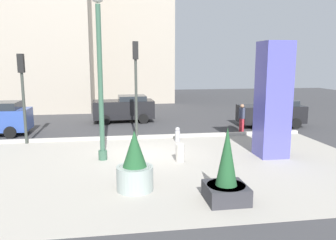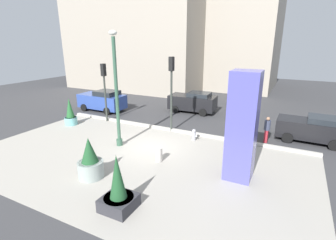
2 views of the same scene
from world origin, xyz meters
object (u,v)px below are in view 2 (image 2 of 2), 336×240
at_px(potted_plant_near_right, 118,191).
at_px(traffic_light_far_side, 104,83).
at_px(fire_hydrant, 194,135).
at_px(car_far_lane, 313,129).
at_px(potted_plant_curbside, 70,114).
at_px(concrete_bollard, 159,155).
at_px(pedestrian_by_curb, 267,128).
at_px(car_curb_east, 103,100).
at_px(art_pillar_blue, 242,127).
at_px(lamp_post, 117,93).
at_px(potted_plant_by_pillar, 90,162).
at_px(car_intersection, 193,102).
at_px(traffic_light_corner, 171,83).

bearing_deg(potted_plant_near_right, traffic_light_far_side, 132.07).
height_order(fire_hydrant, car_far_lane, car_far_lane).
bearing_deg(fire_hydrant, potted_plant_curbside, -172.52).
xyz_separation_m(concrete_bollard, pedestrian_by_curb, (4.64, 5.28, 0.53)).
bearing_deg(car_curb_east, art_pillar_blue, -25.34).
bearing_deg(pedestrian_by_curb, car_curb_east, 174.63).
relative_size(lamp_post, fire_hydrant, 8.75).
bearing_deg(art_pillar_blue, traffic_light_far_side, 159.95).
xyz_separation_m(potted_plant_near_right, pedestrian_by_curb, (4.06, 9.39, 0.13)).
distance_m(potted_plant_near_right, fire_hydrant, 7.69).
relative_size(potted_plant_by_pillar, fire_hydrant, 2.58).
bearing_deg(potted_plant_by_pillar, fire_hydrant, 68.19).
relative_size(traffic_light_far_side, car_intersection, 1.08).
height_order(art_pillar_blue, potted_plant_by_pillar, art_pillar_blue).
bearing_deg(traffic_light_corner, pedestrian_by_curb, 7.55).
bearing_deg(lamp_post, art_pillar_blue, -4.26).
relative_size(art_pillar_blue, traffic_light_corner, 0.97).
height_order(art_pillar_blue, fire_hydrant, art_pillar_blue).
relative_size(potted_plant_by_pillar, concrete_bollard, 2.58).
bearing_deg(car_far_lane, car_curb_east, -179.72).
xyz_separation_m(lamp_post, fire_hydrant, (3.68, 2.78, -2.83)).
relative_size(potted_plant_near_right, pedestrian_by_curb, 1.35).
xyz_separation_m(potted_plant_by_pillar, concrete_bollard, (2.00, 2.82, -0.39)).
bearing_deg(car_curb_east, car_intersection, 23.30).
bearing_deg(car_intersection, concrete_bollard, -78.57).
bearing_deg(lamp_post, car_far_lane, 29.86).
distance_m(potted_plant_curbside, pedestrian_by_curb, 13.74).
bearing_deg(pedestrian_by_curb, traffic_light_corner, -172.45).
xyz_separation_m(lamp_post, car_far_lane, (10.26, 5.89, -2.34)).
height_order(concrete_bollard, car_intersection, car_intersection).
distance_m(fire_hydrant, pedestrian_by_curb, 4.46).
distance_m(art_pillar_blue, potted_plant_by_pillar, 6.96).
height_order(car_far_lane, car_intersection, car_intersection).
bearing_deg(fire_hydrant, art_pillar_blue, -43.64).
xyz_separation_m(potted_plant_curbside, car_far_lane, (15.92, 4.34, 0.04)).
bearing_deg(car_curb_east, car_far_lane, 0.28).
bearing_deg(traffic_light_corner, fire_hydrant, -24.08).
bearing_deg(traffic_light_far_side, lamp_post, -42.06).
bearing_deg(concrete_bollard, art_pillar_blue, 3.56).
height_order(concrete_bollard, car_far_lane, car_far_lane).
bearing_deg(potted_plant_by_pillar, car_curb_east, 128.08).
height_order(car_far_lane, pedestrian_by_curb, car_far_lane).
distance_m(car_intersection, pedestrian_by_curb, 8.00).
bearing_deg(car_curb_east, traffic_light_far_side, -44.33).
height_order(traffic_light_corner, car_intersection, traffic_light_corner).
relative_size(car_far_lane, pedestrian_by_curb, 2.45).
relative_size(potted_plant_by_pillar, car_curb_east, 0.46).
relative_size(potted_plant_by_pillar, traffic_light_corner, 0.38).
height_order(potted_plant_near_right, traffic_light_corner, traffic_light_corner).
bearing_deg(art_pillar_blue, car_intersection, 122.20).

